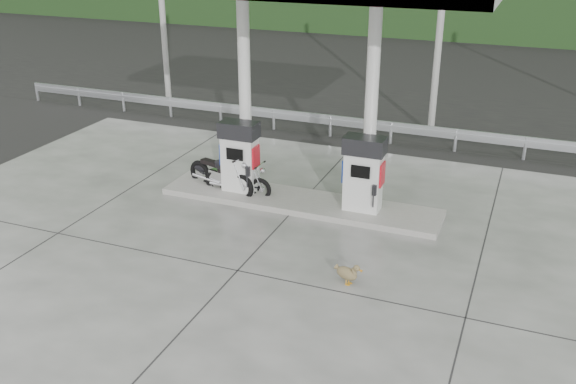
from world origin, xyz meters
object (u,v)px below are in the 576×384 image
at_px(motorcycle_left, 221,174).
at_px(duck, 347,274).
at_px(motorcycle_right, 238,180).
at_px(gas_pump_right, 363,174).
at_px(gas_pump_left, 240,157).

relative_size(motorcycle_left, duck, 3.59).
distance_m(motorcycle_left, motorcycle_right, 0.52).
distance_m(gas_pump_right, duck, 3.30).
xyz_separation_m(motorcycle_left, motorcycle_right, (0.51, -0.06, -0.07)).
relative_size(motorcycle_right, duck, 3.06).
distance_m(gas_pump_left, motorcycle_right, 0.64).
bearing_deg(duck, gas_pump_left, 161.09).
xyz_separation_m(gas_pump_left, gas_pump_right, (3.20, 0.00, 0.00)).
height_order(motorcycle_left, duck, motorcycle_left).
height_order(gas_pump_left, motorcycle_left, gas_pump_left).
height_order(gas_pump_right, duck, gas_pump_right).
xyz_separation_m(motorcycle_left, duck, (4.34, -3.15, -0.28)).
relative_size(gas_pump_left, motorcycle_right, 1.03).
bearing_deg(gas_pump_right, motorcycle_left, 179.89).
relative_size(gas_pump_right, motorcycle_left, 0.87).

